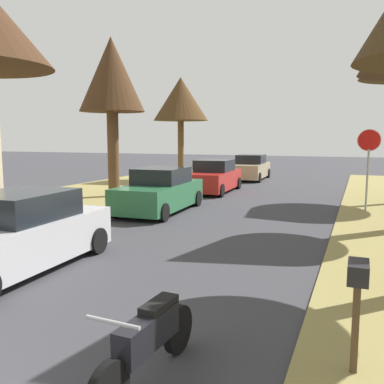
% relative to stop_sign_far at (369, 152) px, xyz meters
% --- Properties ---
extents(stop_sign_far, '(0.81, 0.65, 2.92)m').
position_rel_stop_sign_far_xyz_m(stop_sign_far, '(0.00, 0.00, 0.00)').
color(stop_sign_far, '#9EA0A5').
rests_on(stop_sign_far, grass_verge_right).
extents(street_tree_left_mid_b, '(2.84, 2.84, 6.92)m').
position_rel_stop_sign_far_xyz_m(street_tree_left_mid_b, '(-10.45, -0.20, 3.09)').
color(street_tree_left_mid_b, brown).
rests_on(street_tree_left_mid_b, grass_verge_left).
extents(street_tree_left_far, '(3.31, 3.31, 6.22)m').
position_rel_stop_sign_far_xyz_m(street_tree_left_far, '(-10.56, 7.57, 2.76)').
color(street_tree_left_far, brown).
rests_on(street_tree_left_far, grass_verge_left).
extents(parked_sedan_silver, '(2.09, 4.47, 1.57)m').
position_rel_stop_sign_far_xyz_m(parked_sedan_silver, '(-6.62, -9.90, -1.43)').
color(parked_sedan_silver, '#BCBCC1').
rests_on(parked_sedan_silver, ground).
extents(parked_sedan_green, '(2.09, 4.47, 1.57)m').
position_rel_stop_sign_far_xyz_m(parked_sedan_green, '(-6.93, -2.71, -1.43)').
color(parked_sedan_green, '#28663D').
rests_on(parked_sedan_green, ground).
extents(parked_sedan_red, '(2.09, 4.47, 1.57)m').
position_rel_stop_sign_far_xyz_m(parked_sedan_red, '(-6.94, 3.27, -1.43)').
color(parked_sedan_red, red).
rests_on(parked_sedan_red, ground).
extents(parked_sedan_tan, '(2.09, 4.47, 1.57)m').
position_rel_stop_sign_far_xyz_m(parked_sedan_tan, '(-6.76, 9.95, -1.43)').
color(parked_sedan_tan, tan).
rests_on(parked_sedan_tan, ground).
extents(parked_motorcycle, '(0.60, 2.05, 0.97)m').
position_rel_stop_sign_far_xyz_m(parked_motorcycle, '(-2.29, -12.40, -1.68)').
color(parked_motorcycle, black).
rests_on(parked_motorcycle, ground).
extents(curbside_mailbox, '(0.22, 0.44, 1.27)m').
position_rel_stop_sign_far_xyz_m(curbside_mailbox, '(-0.20, -11.44, -1.10)').
color(curbside_mailbox, brown).
rests_on(curbside_mailbox, grass_verge_right).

